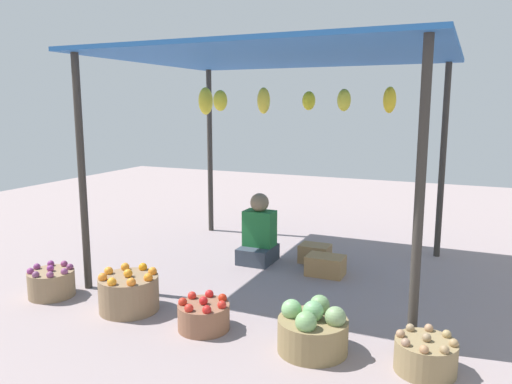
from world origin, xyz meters
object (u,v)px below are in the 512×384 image
object	(u,v)px
vendor_person	(259,236)
basket_purple_onions	(51,283)
basket_cabbages	(313,330)
wooden_crate_near_vendor	(325,265)
wooden_crate_stacked_rear	(315,253)
basket_oranges	(129,292)
basket_potatoes	(426,355)
basket_red_tomatoes	(204,315)

from	to	relation	value
vendor_person	basket_purple_onions	xyz separation A→B (m)	(-1.34, -1.72, -0.17)
basket_cabbages	wooden_crate_near_vendor	bearing A→B (deg)	102.77
wooden_crate_stacked_rear	basket_oranges	bearing A→B (deg)	-119.28
basket_purple_onions	basket_potatoes	xyz separation A→B (m)	(3.29, 0.01, -0.01)
vendor_person	basket_potatoes	xyz separation A→B (m)	(1.95, -1.72, -0.18)
vendor_person	basket_cabbages	world-z (taller)	vendor_person
vendor_person	wooden_crate_stacked_rear	size ratio (longest dim) A/B	2.35
basket_potatoes	vendor_person	bearing A→B (deg)	138.62
basket_potatoes	basket_red_tomatoes	bearing A→B (deg)	-178.68
basket_cabbages	wooden_crate_near_vendor	world-z (taller)	basket_cabbages
basket_purple_onions	basket_oranges	bearing A→B (deg)	1.92
vendor_person	basket_oranges	world-z (taller)	vendor_person
basket_potatoes	wooden_crate_stacked_rear	xyz separation A→B (m)	(-1.36, 1.94, -0.01)
basket_red_tomatoes	wooden_crate_near_vendor	bearing A→B (deg)	71.87
basket_potatoes	wooden_crate_stacked_rear	size ratio (longest dim) A/B	1.22
basket_oranges	wooden_crate_stacked_rear	distance (m)	2.20
basket_oranges	basket_cabbages	xyz separation A→B (m)	(1.67, -0.06, -0.00)
vendor_person	wooden_crate_stacked_rear	world-z (taller)	vendor_person
basket_oranges	wooden_crate_stacked_rear	world-z (taller)	basket_oranges
basket_red_tomatoes	wooden_crate_near_vendor	distance (m)	1.70
basket_red_tomatoes	basket_cabbages	xyz separation A→B (m)	(0.89, 0.00, 0.05)
basket_cabbages	wooden_crate_stacked_rear	world-z (taller)	basket_cabbages
wooden_crate_near_vendor	wooden_crate_stacked_rear	bearing A→B (deg)	121.88
basket_cabbages	basket_oranges	bearing A→B (deg)	177.95
basket_oranges	wooden_crate_near_vendor	world-z (taller)	basket_oranges
vendor_person	basket_red_tomatoes	world-z (taller)	vendor_person
basket_oranges	basket_cabbages	distance (m)	1.67
basket_purple_onions	basket_red_tomatoes	bearing A→B (deg)	-1.16
vendor_person	wooden_crate_near_vendor	size ratio (longest dim) A/B	2.03
basket_potatoes	wooden_crate_near_vendor	world-z (taller)	basket_potatoes
basket_red_tomatoes	wooden_crate_stacked_rear	xyz separation A→B (m)	(0.30, 1.98, -0.01)
vendor_person	basket_oranges	bearing A→B (deg)	-105.85
vendor_person	basket_purple_onions	size ratio (longest dim) A/B	1.88
basket_cabbages	wooden_crate_near_vendor	size ratio (longest dim) A/B	1.32
vendor_person	basket_potatoes	size ratio (longest dim) A/B	1.92
basket_potatoes	basket_oranges	bearing A→B (deg)	179.44
basket_purple_onions	wooden_crate_near_vendor	size ratio (longest dim) A/B	1.08
basket_red_tomatoes	basket_cabbages	bearing A→B (deg)	0.15
basket_cabbages	basket_potatoes	world-z (taller)	basket_cabbages
basket_red_tomatoes	wooden_crate_stacked_rear	world-z (taller)	basket_red_tomatoes
basket_red_tomatoes	wooden_crate_stacked_rear	distance (m)	2.00
basket_red_tomatoes	wooden_crate_near_vendor	size ratio (longest dim) A/B	1.07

